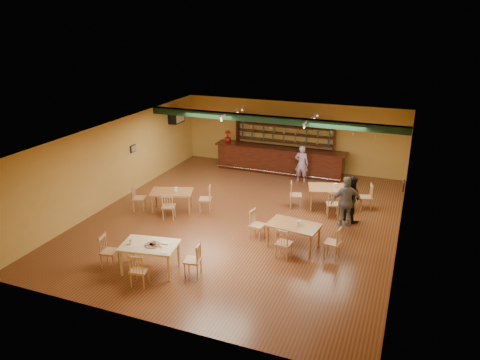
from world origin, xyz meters
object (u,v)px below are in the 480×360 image
at_px(bar_counter, 280,160).
at_px(patron_bar, 302,164).
at_px(patron_right_a, 351,198).
at_px(near_table, 150,258).
at_px(dining_table_b, 331,198).
at_px(dining_table_c, 172,201).
at_px(dining_table_d, 293,236).

height_order(bar_counter, patron_bar, patron_bar).
bearing_deg(patron_right_a, near_table, 79.69).
relative_size(near_table, patron_right_a, 0.94).
relative_size(near_table, patron_bar, 0.96).
bearing_deg(dining_table_b, bar_counter, 115.62).
distance_m(near_table, patron_right_a, 6.95).
bearing_deg(bar_counter, patron_right_a, -47.26).
xyz_separation_m(dining_table_c, patron_right_a, (5.97, 1.47, 0.43)).
bearing_deg(dining_table_b, patron_bar, 109.08).
bearing_deg(dining_table_c, near_table, -88.27).
xyz_separation_m(bar_counter, patron_bar, (1.19, -0.83, 0.21)).
height_order(dining_table_b, dining_table_c, dining_table_b).
bearing_deg(near_table, bar_counter, 74.97).
height_order(near_table, patron_bar, patron_bar).
xyz_separation_m(dining_table_d, patron_bar, (-1.21, 5.70, 0.40)).
relative_size(dining_table_c, patron_right_a, 0.92).
distance_m(dining_table_b, dining_table_d, 3.40).
bearing_deg(patron_bar, patron_right_a, 127.93).
bearing_deg(dining_table_d, bar_counter, 117.56).
xyz_separation_m(dining_table_d, patron_right_a, (1.26, 2.57, 0.42)).
height_order(dining_table_c, dining_table_d, dining_table_d).
bearing_deg(dining_table_b, dining_table_d, -114.26).
distance_m(bar_counter, dining_table_b, 4.25).
height_order(bar_counter, near_table, bar_counter).
relative_size(bar_counter, dining_table_d, 3.88).
bearing_deg(dining_table_d, patron_bar, 109.37).
xyz_separation_m(bar_counter, near_table, (-0.85, -9.23, -0.17)).
relative_size(dining_table_b, near_table, 1.07).
height_order(bar_counter, dining_table_d, bar_counter).
relative_size(bar_counter, dining_table_c, 4.01).
relative_size(dining_table_d, near_table, 1.01).
distance_m(dining_table_c, dining_table_d, 4.84).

